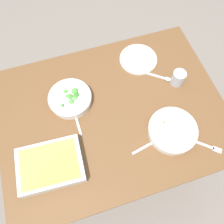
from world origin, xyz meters
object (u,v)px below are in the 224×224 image
(stew_bowl, at_px, (172,131))
(broccoli_bowl, at_px, (70,98))
(spoon_by_stew, at_px, (152,143))
(side_plate, at_px, (138,59))
(drink_cup, at_px, (178,78))
(baking_dish, at_px, (50,165))
(spoon_by_broccoli, at_px, (76,116))
(spoon_spare, at_px, (160,77))
(fork_on_table, at_px, (207,146))

(stew_bowl, xyz_separation_m, broccoli_bowl, (0.44, -0.33, -0.00))
(broccoli_bowl, bearing_deg, stew_bowl, 142.92)
(spoon_by_stew, bearing_deg, side_plate, -102.99)
(broccoli_bowl, relative_size, drink_cup, 2.71)
(baking_dish, bearing_deg, broccoli_bowl, -118.06)
(stew_bowl, bearing_deg, baking_dish, -1.47)
(stew_bowl, height_order, baking_dish, baking_dish)
(baking_dish, xyz_separation_m, spoon_by_broccoli, (-0.17, -0.22, -0.03))
(drink_cup, bearing_deg, spoon_by_broccoli, 3.12)
(broccoli_bowl, xyz_separation_m, spoon_spare, (-0.52, 0.01, -0.03))
(spoon_by_broccoli, bearing_deg, stew_bowl, 151.66)
(broccoli_bowl, height_order, spoon_spare, broccoli_bowl)
(drink_cup, relative_size, fork_on_table, 0.58)
(spoon_spare, bearing_deg, baking_dish, 24.22)
(spoon_spare, bearing_deg, spoon_by_stew, 61.04)
(drink_cup, xyz_separation_m, fork_on_table, (0.01, 0.39, -0.04))
(stew_bowl, bearing_deg, spoon_by_broccoli, -28.34)
(spoon_by_stew, bearing_deg, spoon_spare, -118.96)
(drink_cup, distance_m, spoon_by_broccoli, 0.60)
(spoon_by_stew, distance_m, spoon_by_broccoli, 0.42)
(side_plate, height_order, spoon_by_broccoli, side_plate)
(broccoli_bowl, distance_m, spoon_by_stew, 0.48)
(stew_bowl, bearing_deg, spoon_spare, -103.63)
(fork_on_table, bearing_deg, baking_dish, -10.12)
(stew_bowl, height_order, spoon_spare, stew_bowl)
(side_plate, distance_m, spoon_by_stew, 0.52)
(stew_bowl, xyz_separation_m, baking_dish, (0.61, -0.02, 0.00))
(spoon_by_stew, height_order, spoon_by_broccoli, same)
(drink_cup, height_order, spoon_by_broccoli, drink_cup)
(broccoli_bowl, distance_m, side_plate, 0.47)
(drink_cup, relative_size, spoon_by_broccoli, 0.48)
(spoon_by_broccoli, relative_size, spoon_spare, 1.16)
(spoon_by_stew, relative_size, fork_on_table, 1.20)
(spoon_by_stew, relative_size, spoon_spare, 1.16)
(broccoli_bowl, bearing_deg, spoon_by_stew, 132.66)
(fork_on_table, bearing_deg, stew_bowl, -40.28)
(baking_dish, xyz_separation_m, drink_cup, (-0.76, -0.25, 0.00))
(drink_cup, height_order, spoon_spare, drink_cup)
(baking_dish, distance_m, side_plate, 0.77)
(side_plate, xyz_separation_m, fork_on_table, (-0.14, 0.60, -0.00))
(spoon_by_broccoli, bearing_deg, broccoli_bowl, -89.48)
(spoon_spare, bearing_deg, broccoli_bowl, -0.83)
(fork_on_table, bearing_deg, broccoli_bowl, -37.87)
(side_plate, bearing_deg, drink_cup, 125.37)
(spoon_spare, relative_size, fork_on_table, 1.03)
(spoon_spare, bearing_deg, spoon_by_broccoli, 9.66)
(baking_dish, relative_size, drink_cup, 3.68)
(side_plate, distance_m, spoon_by_broccoli, 0.51)
(baking_dish, height_order, drink_cup, drink_cup)
(spoon_by_stew, bearing_deg, baking_dish, -4.35)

